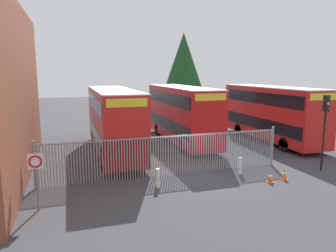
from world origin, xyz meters
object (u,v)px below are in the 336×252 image
(bollard_center_front, at_px, (240,166))
(bollard_near_left, at_px, (158,178))
(traffic_light_kerbside, at_px, (325,119))
(traffic_cone_by_gate, at_px, (284,174))
(speed_limit_sign_post, at_px, (36,168))
(traffic_cone_mid_forecourt, at_px, (270,177))
(double_decker_bus_behind_fence_left, at_px, (113,119))
(double_decker_bus_near_gate, at_px, (271,111))
(double_decker_bus_behind_fence_right, at_px, (181,112))

(bollard_center_front, bearing_deg, bollard_near_left, -172.74)
(bollard_center_front, distance_m, traffic_light_kerbside, 5.43)
(traffic_cone_by_gate, height_order, speed_limit_sign_post, speed_limit_sign_post)
(traffic_light_kerbside, bearing_deg, traffic_cone_mid_forecourt, -168.54)
(double_decker_bus_behind_fence_left, relative_size, traffic_light_kerbside, 2.51)
(traffic_cone_mid_forecourt, bearing_deg, traffic_light_kerbside, 11.46)
(double_decker_bus_near_gate, distance_m, bollard_near_left, 13.92)
(double_decker_bus_near_gate, relative_size, double_decker_bus_behind_fence_right, 1.00)
(double_decker_bus_behind_fence_right, relative_size, bollard_near_left, 11.38)
(speed_limit_sign_post, bearing_deg, double_decker_bus_behind_fence_right, 46.33)
(double_decker_bus_near_gate, xyz_separation_m, traffic_cone_by_gate, (-4.99, -8.38, -2.13))
(bollard_near_left, xyz_separation_m, traffic_cone_mid_forecourt, (5.64, -1.03, -0.19))
(double_decker_bus_behind_fence_right, height_order, bollard_center_front, double_decker_bus_behind_fence_right)
(bollard_near_left, bearing_deg, double_decker_bus_near_gate, 32.86)
(traffic_cone_by_gate, bearing_deg, double_decker_bus_behind_fence_right, 101.17)
(bollard_near_left, xyz_separation_m, traffic_cone_by_gate, (6.59, -0.90, -0.19))
(double_decker_bus_behind_fence_left, relative_size, double_decker_bus_behind_fence_right, 1.00)
(double_decker_bus_near_gate, relative_size, bollard_center_front, 11.38)
(bollard_center_front, distance_m, traffic_cone_by_gate, 2.30)
(double_decker_bus_behind_fence_right, height_order, bollard_near_left, double_decker_bus_behind_fence_right)
(double_decker_bus_near_gate, bearing_deg, double_decker_bus_behind_fence_left, -178.72)
(double_decker_bus_near_gate, xyz_separation_m, bollard_near_left, (-11.57, -7.48, -1.95))
(traffic_cone_by_gate, distance_m, traffic_light_kerbside, 4.10)
(double_decker_bus_behind_fence_left, bearing_deg, bollard_center_front, -47.83)
(double_decker_bus_behind_fence_left, xyz_separation_m, bollard_near_left, (1.09, -7.19, -1.95))
(double_decker_bus_behind_fence_right, relative_size, traffic_cone_mid_forecourt, 18.32)
(double_decker_bus_behind_fence_left, xyz_separation_m, traffic_light_kerbside, (10.69, -7.42, 0.56))
(bollard_near_left, bearing_deg, traffic_light_kerbside, -1.34)
(bollard_near_left, distance_m, traffic_cone_by_gate, 6.65)
(double_decker_bus_behind_fence_right, xyz_separation_m, bollard_near_left, (-4.57, -9.32, -1.95))
(bollard_near_left, relative_size, traffic_cone_mid_forecourt, 1.61)
(double_decker_bus_behind_fence_right, xyz_separation_m, traffic_light_kerbside, (5.03, -9.55, 0.56))
(bollard_near_left, bearing_deg, bollard_center_front, 7.26)
(bollard_center_front, distance_m, traffic_cone_mid_forecourt, 1.83)
(traffic_cone_by_gate, bearing_deg, bollard_near_left, 172.20)
(traffic_cone_mid_forecourt, bearing_deg, speed_limit_sign_post, 179.94)
(double_decker_bus_behind_fence_left, relative_size, speed_limit_sign_post, 4.50)
(bollard_center_front, relative_size, traffic_cone_mid_forecourt, 1.61)
(speed_limit_sign_post, bearing_deg, bollard_near_left, 10.84)
(speed_limit_sign_post, bearing_deg, double_decker_bus_near_gate, 26.71)
(double_decker_bus_behind_fence_right, relative_size, traffic_light_kerbside, 2.51)
(bollard_center_front, xyz_separation_m, traffic_cone_mid_forecourt, (0.78, -1.65, -0.19))
(traffic_cone_by_gate, relative_size, speed_limit_sign_post, 0.25)
(bollard_center_front, xyz_separation_m, speed_limit_sign_post, (-10.17, -1.64, 1.30))
(speed_limit_sign_post, bearing_deg, traffic_cone_mid_forecourt, -0.06)
(double_decker_bus_near_gate, bearing_deg, traffic_cone_mid_forecourt, -124.90)
(double_decker_bus_behind_fence_right, relative_size, traffic_cone_by_gate, 18.32)
(traffic_cone_by_gate, distance_m, traffic_cone_mid_forecourt, 0.95)
(double_decker_bus_near_gate, distance_m, traffic_light_kerbside, 7.97)
(double_decker_bus_behind_fence_left, xyz_separation_m, traffic_cone_by_gate, (7.68, -8.10, -2.13))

